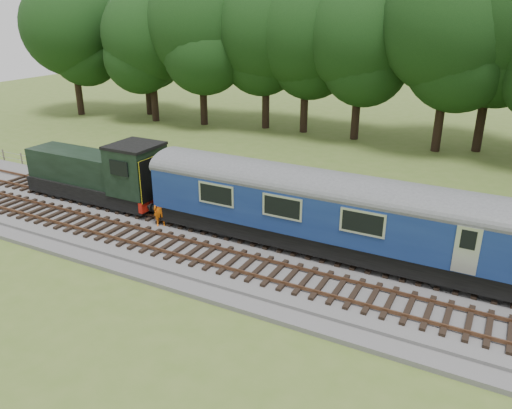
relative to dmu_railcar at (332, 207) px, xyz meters
The scene contains 9 objects.
ground 5.69m from the dmu_railcar, 163.92° to the right, with size 120.00×120.00×0.00m, color #4E6826.
ballast 5.61m from the dmu_railcar, 163.92° to the right, with size 70.00×7.00×0.35m, color #4C4C4F.
track_north 5.33m from the dmu_railcar, behind, with size 67.20×2.40×0.21m.
track_south 6.12m from the dmu_railcar, 148.30° to the right, with size 67.20×2.40×0.21m.
fence 6.32m from the dmu_railcar, 147.46° to the left, with size 64.00×0.12×1.00m, color #6B6054, non-canonical shape.
tree_line 21.32m from the dmu_railcar, 103.27° to the left, with size 70.00×8.00×18.00m, color black, non-canonical shape.
dmu_railcar is the anchor object (origin of this frame).
shunter_loco 13.94m from the dmu_railcar, behind, with size 8.91×2.60×3.38m.
worker 8.95m from the dmu_railcar, behind, with size 0.68×0.45×1.86m, color orange.
Camera 1 is at (11.49, -18.37, 10.95)m, focal length 35.00 mm.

